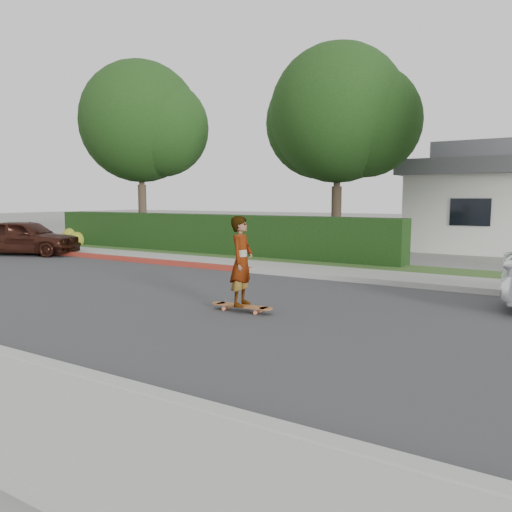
% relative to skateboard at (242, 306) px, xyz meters
% --- Properties ---
extents(ground, '(120.00, 120.00, 0.00)m').
position_rel_skateboard_xyz_m(ground, '(-3.47, 0.13, -0.11)').
color(ground, slate).
rests_on(ground, ground).
extents(road, '(60.00, 8.00, 0.01)m').
position_rel_skateboard_xyz_m(road, '(-3.47, 0.13, -0.10)').
color(road, '#2D2D30').
rests_on(road, ground).
extents(curb_far, '(60.00, 0.20, 0.15)m').
position_rel_skateboard_xyz_m(curb_far, '(-3.47, 4.23, -0.03)').
color(curb_far, '#9E9E99').
rests_on(curb_far, ground).
extents(curb_red_section, '(12.00, 0.21, 0.15)m').
position_rel_skateboard_xyz_m(curb_red_section, '(-8.47, 4.23, -0.03)').
color(curb_red_section, maroon).
rests_on(curb_red_section, ground).
extents(sidewalk_far, '(60.00, 1.60, 0.12)m').
position_rel_skateboard_xyz_m(sidewalk_far, '(-3.47, 5.13, -0.05)').
color(sidewalk_far, gray).
rests_on(sidewalk_far, ground).
extents(planting_strip, '(60.00, 1.60, 0.10)m').
position_rel_skateboard_xyz_m(planting_strip, '(-3.47, 6.73, -0.06)').
color(planting_strip, '#2D4C1E').
rests_on(planting_strip, ground).
extents(hedge, '(15.00, 1.00, 1.50)m').
position_rel_skateboard_xyz_m(hedge, '(-6.47, 7.33, 0.64)').
color(hedge, black).
rests_on(hedge, ground).
extents(flowering_shrub, '(1.40, 1.00, 0.90)m').
position_rel_skateboard_xyz_m(flowering_shrub, '(-13.48, 6.87, 0.22)').
color(flowering_shrub, '#2D4C19').
rests_on(flowering_shrub, ground).
extents(tree_left, '(5.99, 5.21, 8.00)m').
position_rel_skateboard_xyz_m(tree_left, '(-10.99, 8.82, 5.15)').
color(tree_left, '#33261C').
rests_on(tree_left, ground).
extents(tree_center, '(5.66, 4.84, 7.44)m').
position_rel_skateboard_xyz_m(tree_center, '(-1.99, 9.32, 4.79)').
color(tree_center, '#33261C').
rests_on(tree_center, ground).
extents(skateboard, '(1.27, 0.33, 0.12)m').
position_rel_skateboard_xyz_m(skateboard, '(0.00, 0.00, 0.00)').
color(skateboard, orange).
rests_on(skateboard, ground).
extents(skateboarder, '(0.50, 0.66, 1.65)m').
position_rel_skateboard_xyz_m(skateboarder, '(0.00, 0.00, 0.84)').
color(skateboarder, white).
rests_on(skateboarder, skateboard).
extents(car_maroon, '(4.19, 2.91, 1.32)m').
position_rel_skateboard_xyz_m(car_maroon, '(-12.02, 3.63, 0.55)').
color(car_maroon, '#321710').
rests_on(car_maroon, ground).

